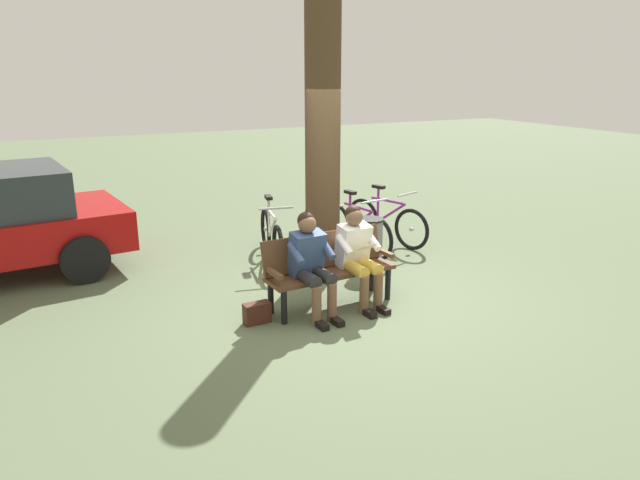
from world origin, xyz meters
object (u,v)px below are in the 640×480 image
Objects in this scene: bench at (328,264)px; bicycle_silver at (386,222)px; person_companion at (311,260)px; handbag at (257,313)px; bicycle_black at (272,236)px; tree_trunk at (323,130)px; bicycle_orange at (357,229)px; litter_bin at (370,243)px; person_reading at (358,251)px; bicycle_purple at (319,235)px.

bench is 1.01× the size of bicycle_silver.
person_companion reaches higher than handbag.
bench is 0.98× the size of bicycle_black.
bicycle_black is at bearing -115.88° from handbag.
bicycle_orange is (-0.85, -0.52, -1.61)m from tree_trunk.
person_reading is at bearing 52.62° from litter_bin.
tree_trunk reaches higher than bench.
bicycle_silver is 0.97× the size of bicycle_black.
person_reading reaches higher than bicycle_orange.
person_reading is 1.85m from tree_trunk.
handbag is (0.97, 0.15, -0.39)m from bench.
bicycle_black is (1.33, -0.21, 0.00)m from bicycle_orange.
bicycle_black is at bearing -107.34° from bicycle_orange.
bench is 1.36× the size of person_reading.
bicycle_orange reaches higher than litter_bin.
tree_trunk reaches higher than bicycle_purple.
bicycle_silver reaches higher than litter_bin.
tree_trunk is (-0.18, -1.31, 1.30)m from person_reading.
litter_bin is 0.44× the size of bicycle_black.
tree_trunk is (-0.82, -1.36, 1.30)m from person_companion.
person_reading is 2.64m from bicycle_silver.
person_reading is at bearing 81.97° from tree_trunk.
person_reading is 0.72× the size of bicycle_purple.
bench is at bearing -170.90° from handbag.
bench is 0.98× the size of bicycle_purple.
bicycle_orange reaches higher than bench.
litter_bin is at bearing -24.86° from bicycle_orange.
bicycle_black is at bearing -109.05° from bicycle_silver.
bench is at bearing 10.41° from bicycle_black.
tree_trunk is at bearing -66.90° from bicycle_orange.
litter_bin is (-1.13, -0.91, -0.14)m from bench.
tree_trunk reaches higher than bicycle_silver.
bicycle_orange is 1.00× the size of bicycle_purple.
bicycle_silver is at bearing -134.34° from person_reading.
person_companion is 0.74× the size of bicycle_silver.
bench is 0.42× the size of tree_trunk.
bicycle_silver and bicycle_black have the same top height.
litter_bin is (-0.80, -1.05, -0.30)m from person_reading.
bicycle_purple reaches higher than litter_bin.
bicycle_black is at bearing -103.57° from person_companion.
bicycle_orange is 0.67m from bicycle_purple.
person_companion is 2.05m from tree_trunk.
person_companion is 1.83m from litter_bin.
tree_trunk is at bearing -118.10° from bench.
tree_trunk is 1.73m from litter_bin.
bench is 1.91m from bicycle_black.
bicycle_silver is 1.99m from bicycle_black.
litter_bin is at bearing -153.14° from handbag.
bicycle_purple is at bearing -122.85° from person_companion.
person_companion is at bearing -66.65° from bicycle_silver.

